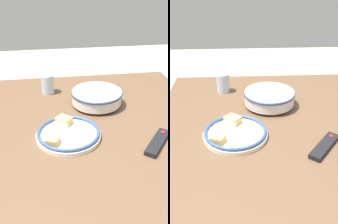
{
  "view_description": "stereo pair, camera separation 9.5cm",
  "coord_description": "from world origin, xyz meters",
  "views": [
    {
      "loc": [
        1.0,
        -0.22,
        1.4
      ],
      "look_at": [
        -0.05,
        -0.07,
        0.81
      ],
      "focal_mm": 42.0,
      "sensor_mm": 36.0,
      "label": 1
    },
    {
      "loc": [
        1.01,
        -0.13,
        1.4
      ],
      "look_at": [
        -0.05,
        -0.07,
        0.81
      ],
      "focal_mm": 42.0,
      "sensor_mm": 36.0,
      "label": 2
    }
  ],
  "objects": [
    {
      "name": "dining_table",
      "position": [
        0.0,
        0.0,
        0.68
      ],
      "size": [
        1.19,
        1.08,
        0.77
      ],
      "color": "brown",
      "rests_on": "ground_plane"
    },
    {
      "name": "noodle_bowl",
      "position": [
        -0.18,
        0.02,
        0.81
      ],
      "size": [
        0.26,
        0.26,
        0.08
      ],
      "color": "silver",
      "rests_on": "dining_table"
    },
    {
      "name": "food_plate",
      "position": [
        0.09,
        -0.16,
        0.79
      ],
      "size": [
        0.27,
        0.27,
        0.05
      ],
      "color": "silver",
      "rests_on": "dining_table"
    },
    {
      "name": "tv_remote",
      "position": [
        0.19,
        0.19,
        0.78
      ],
      "size": [
        0.18,
        0.16,
        0.02
      ],
      "rotation": [
        0.0,
        0.0,
        0.88
      ],
      "color": "black",
      "rests_on": "dining_table"
    },
    {
      "name": "drinking_glass",
      "position": [
        -0.37,
        -0.23,
        0.82
      ],
      "size": [
        0.07,
        0.07,
        0.11
      ],
      "color": "silver",
      "rests_on": "dining_table"
    }
  ]
}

